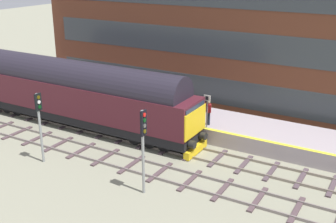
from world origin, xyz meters
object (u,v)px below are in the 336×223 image
(signal_post_near, at_px, (143,140))
(signal_post_mid, at_px, (40,119))
(diesel_locomotive, at_px, (76,92))
(platform_number_sign, at_px, (207,106))
(waiting_passenger, at_px, (208,110))

(signal_post_near, height_order, signal_post_mid, signal_post_near)
(diesel_locomotive, height_order, platform_number_sign, diesel_locomotive)
(signal_post_near, bearing_deg, platform_number_sign, 0.33)
(platform_number_sign, relative_size, waiting_passenger, 1.31)
(diesel_locomotive, distance_m, signal_post_near, 10.58)
(signal_post_mid, xyz_separation_m, waiting_passenger, (7.85, -6.77, -0.69))
(signal_post_near, height_order, waiting_passenger, signal_post_near)
(signal_post_near, xyz_separation_m, platform_number_sign, (7.30, 0.04, -0.46))
(diesel_locomotive, xyz_separation_m, waiting_passenger, (2.44, -8.90, -0.49))
(signal_post_near, height_order, platform_number_sign, signal_post_near)
(waiting_passenger, bearing_deg, signal_post_near, 118.90)
(diesel_locomotive, distance_m, signal_post_mid, 5.82)
(signal_post_mid, bearing_deg, waiting_passenger, -40.79)
(platform_number_sign, bearing_deg, diesel_locomotive, 101.82)
(signal_post_near, xyz_separation_m, signal_post_mid, (-0.00, 6.95, -0.20))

